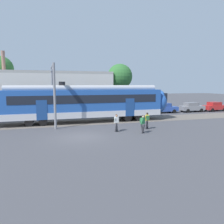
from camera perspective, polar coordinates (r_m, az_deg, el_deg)
ground_plane at (r=18.72m, az=-8.08°, el=-6.48°), size 160.00×160.00×0.00m
commuter_train at (r=25.72m, az=-25.84°, el=1.66°), size 38.05×3.07×4.73m
pedestrian_white at (r=20.43m, az=1.16°, el=-2.43°), size 0.54×0.66×1.67m
pedestrian_green at (r=20.01m, az=8.00°, el=-2.71°), size 0.51×0.71×1.67m
pedestrian_yellow at (r=21.89m, az=9.17°, el=-1.88°), size 0.58×0.63×1.67m
parked_car_blue at (r=35.19m, az=13.55°, el=1.04°), size 4.09×1.93×1.54m
parked_car_grey at (r=37.76m, az=20.08°, el=1.21°), size 4.03×1.82×1.54m
parked_car_red at (r=40.46m, az=25.25°, el=1.33°), size 4.07×1.89×1.54m
catenary_gantry at (r=25.34m, az=-15.13°, el=6.72°), size 0.24×6.64×6.53m
background_building at (r=35.05m, az=-16.53°, el=4.90°), size 19.67×5.00×9.20m
street_tree_right at (r=36.28m, az=2.07°, el=9.23°), size 4.10×4.10×7.79m
street_tree_left at (r=37.64m, az=-27.17°, el=9.95°), size 3.87×3.87×8.73m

